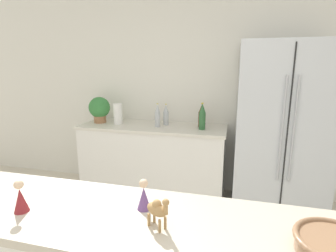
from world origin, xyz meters
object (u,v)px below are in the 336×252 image
Objects in this scene: back_bottle_0 at (166,115)px; wise_man_figurine_blue at (144,196)px; refrigerator at (281,131)px; paper_towel_roll at (118,114)px; camel_figurine at (158,209)px; potted_plant at (99,109)px; fruit_bowl at (336,246)px; wise_man_figurine_crimson at (20,198)px; back_bottle_3 at (202,117)px; back_bottle_2 at (157,116)px; back_bottle_1 at (202,116)px.

back_bottle_0 is 2.13m from wise_man_figurine_blue.
refrigerator is 1.89m from paper_towel_roll.
potted_plant is at bearing 123.27° from camel_figurine.
fruit_bowl is 1.17m from wise_man_figurine_crimson.
wise_man_figurine_blue is (-0.01, -1.95, 0.01)m from back_bottle_3.
potted_plant is 1.07× the size of back_bottle_3.
potted_plant is 2.55m from camel_figurine.
wise_man_figurine_crimson is (-0.49, -0.14, 0.00)m from wise_man_figurine_blue.
back_bottle_3 is 2.18m from fruit_bowl.
potted_plant is at bearing 175.97° from back_bottle_2.
back_bottle_2 is 2.40m from fruit_bowl.
wise_man_figurine_crimson is (-0.04, -2.23, 0.04)m from back_bottle_0.
potted_plant is at bearing 173.94° from paper_towel_roll.
back_bottle_1 is 2.30m from fruit_bowl.
camel_figurine is at bearing -76.08° from back_bottle_0.
back_bottle_0 is 0.44m from back_bottle_1.
wise_man_figurine_crimson reaches higher than camel_figurine.
back_bottle_1 reaches higher than camel_figurine.
refrigerator is 6.51× the size of back_bottle_1.
wise_man_figurine_crimson is (-0.49, -2.10, 0.02)m from back_bottle_3.
refrigerator is at bearing 0.05° from back_bottle_2.
back_bottle_0 reaches higher than paper_towel_roll.
paper_towel_roll is at bearing -6.06° from potted_plant.
fruit_bowl is 0.59m from camel_figurine.
camel_figurine is at bearing -73.47° from back_bottle_2.
potted_plant is 0.86m from back_bottle_0.
refrigerator reaches higher than back_bottle_3.
back_bottle_0 is (0.85, 0.07, -0.06)m from potted_plant.
paper_towel_roll is at bearing 179.21° from refrigerator.
back_bottle_3 is 2.16m from wise_man_figurine_crimson.
paper_towel_roll is (-1.89, 0.03, 0.10)m from refrigerator.
back_bottle_0 is at bearing 179.23° from back_bottle_1.
back_bottle_2 is 2.10× the size of camel_figurine.
back_bottle_1 is 2.09× the size of wise_man_figurine_blue.
wise_man_figurine_crimson is (-1.33, -2.11, 0.13)m from refrigerator.
back_bottle_3 is 1.95m from wise_man_figurine_blue.
back_bottle_1 is at bearing 172.39° from refrigerator.
back_bottle_0 is 0.93× the size of back_bottle_2.
back_bottle_1 reaches higher than wise_man_figurine_blue.
back_bottle_2 is at bearing 120.08° from fruit_bowl.
potted_plant reaches higher than back_bottle_2.
potted_plant is 1.31m from back_bottle_3.
paper_towel_roll is at bearing 129.30° from fruit_bowl.
back_bottle_0 is 0.85× the size of back_bottle_3.
back_bottle_3 reaches higher than fruit_bowl.
back_bottle_0 is 1.95× the size of camel_figurine.
back_bottle_2 reaches higher than camel_figurine.
potted_plant is at bearing -177.31° from back_bottle_1.
paper_towel_roll reaches higher than wise_man_figurine_crimson.
potted_plant is 1.29× the size of fruit_bowl.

